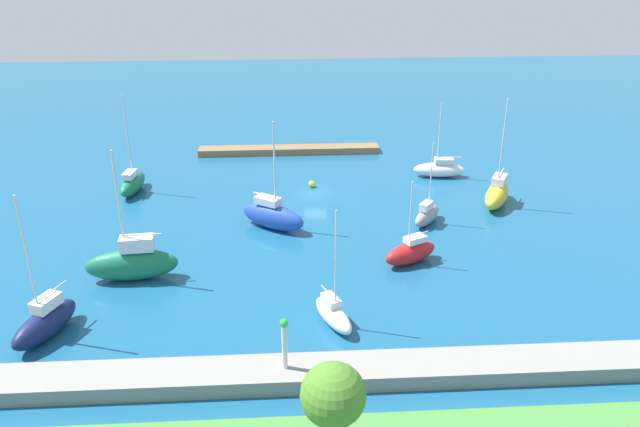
# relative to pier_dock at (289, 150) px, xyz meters

# --- Properties ---
(water) EXTENTS (160.00, 160.00, 0.00)m
(water) POSITION_rel_pier_dock_xyz_m (-2.69, 14.36, -0.43)
(water) COLOR #19567F
(water) RESTS_ON ground
(pier_dock) EXTENTS (23.72, 2.25, 0.86)m
(pier_dock) POSITION_rel_pier_dock_xyz_m (0.00, 0.00, 0.00)
(pier_dock) COLOR olive
(pier_dock) RESTS_ON ground
(breakwater) EXTENTS (66.77, 3.08, 1.13)m
(breakwater) POSITION_rel_pier_dock_xyz_m (-2.69, 46.62, 0.14)
(breakwater) COLOR gray
(breakwater) RESTS_ON ground
(harbor_beacon) EXTENTS (0.56, 0.56, 3.73)m
(harbor_beacon) POSITION_rel_pier_dock_xyz_m (1.03, 46.62, 2.85)
(harbor_beacon) COLOR silver
(harbor_beacon) RESTS_ON breakwater
(park_tree_west) EXTENTS (3.51, 3.51, 5.63)m
(park_tree_west) POSITION_rel_pier_dock_xyz_m (-1.47, 54.29, 4.71)
(park_tree_west) COLOR brown
(park_tree_west) RESTS_ON shoreline_park
(sailboat_white_mid_basin) EXTENTS (3.36, 5.21, 9.54)m
(sailboat_white_mid_basin) POSITION_rel_pier_dock_xyz_m (-2.64, 40.20, 0.50)
(sailboat_white_mid_basin) COLOR white
(sailboat_white_mid_basin) RESTS_ON water
(sailboat_green_lone_north) EXTENTS (7.83, 2.83, 11.57)m
(sailboat_green_lone_north) POSITION_rel_pier_dock_xyz_m (13.72, 32.41, 1.15)
(sailboat_green_lone_north) COLOR #19724C
(sailboat_green_lone_north) RESTS_ON water
(sailboat_yellow_far_south) EXTENTS (4.97, 6.64, 11.78)m
(sailboat_yellow_far_south) POSITION_rel_pier_dock_xyz_m (-21.94, 18.75, 0.91)
(sailboat_yellow_far_south) COLOR yellow
(sailboat_yellow_far_south) RESTS_ON water
(sailboat_gray_lone_south) EXTENTS (3.98, 4.64, 8.49)m
(sailboat_gray_lone_south) POSITION_rel_pier_dock_xyz_m (-13.48, 22.94, 0.57)
(sailboat_gray_lone_south) COLOR gray
(sailboat_gray_lone_south) RESTS_ON water
(sailboat_navy_center_basin) EXTENTS (4.28, 6.52, 11.35)m
(sailboat_navy_center_basin) POSITION_rel_pier_dock_xyz_m (18.39, 40.45, 0.81)
(sailboat_navy_center_basin) COLOR #141E4C
(sailboat_navy_center_basin) RESTS_ON water
(sailboat_red_outer_mooring) EXTENTS (5.55, 4.05, 7.87)m
(sailboat_red_outer_mooring) POSITION_rel_pier_dock_xyz_m (-10.27, 30.99, 0.65)
(sailboat_red_outer_mooring) COLOR red
(sailboat_red_outer_mooring) RESTS_ON water
(sailboat_blue_inner_mooring) EXTENTS (7.02, 5.72, 10.99)m
(sailboat_blue_inner_mooring) POSITION_rel_pier_dock_xyz_m (1.98, 23.01, 0.95)
(sailboat_blue_inner_mooring) COLOR #2347B2
(sailboat_blue_inner_mooring) RESTS_ON water
(sailboat_white_along_channel) EXTENTS (6.29, 2.66, 9.04)m
(sailboat_white_along_channel) POSITION_rel_pier_dock_xyz_m (-17.81, 9.86, 0.55)
(sailboat_white_along_channel) COLOR white
(sailboat_white_along_channel) RESTS_ON water
(sailboat_green_near_pier) EXTENTS (2.74, 6.24, 11.19)m
(sailboat_green_near_pier) POSITION_rel_pier_dock_xyz_m (17.76, 12.75, 0.71)
(sailboat_green_near_pier) COLOR #19724C
(sailboat_green_near_pier) RESTS_ON water
(mooring_buoy_yellow) EXTENTS (0.75, 0.75, 0.75)m
(mooring_buoy_yellow) POSITION_rel_pier_dock_xyz_m (-2.41, 12.29, -0.06)
(mooring_buoy_yellow) COLOR yellow
(mooring_buoy_yellow) RESTS_ON water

